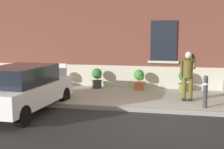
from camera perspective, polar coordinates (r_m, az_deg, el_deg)
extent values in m
plane|color=#232326|center=(9.02, 9.75, -8.62)|extent=(80.00, 80.00, 0.00)
cube|color=#99968E|center=(11.71, 10.43, -4.48)|extent=(24.00, 3.60, 0.15)
cube|color=gray|center=(9.90, 10.03, -6.70)|extent=(24.00, 0.12, 0.15)
cube|color=brown|center=(14.01, 11.18, 12.57)|extent=(24.00, 1.40, 7.50)
cube|color=#BCB7A8|center=(13.38, 10.76, -0.92)|extent=(24.00, 0.08, 1.10)
cube|color=black|center=(13.24, 9.57, 6.19)|extent=(1.10, 0.06, 1.70)
cube|color=#BCB7A8|center=(13.27, 9.48, 2.30)|extent=(1.30, 0.12, 0.10)
cube|color=white|center=(10.17, -16.13, -3.36)|extent=(1.90, 4.06, 0.64)
cube|color=black|center=(9.95, -16.70, -0.12)|extent=(1.63, 2.46, 0.56)
cube|color=black|center=(11.96, -11.16, -2.67)|extent=(1.67, 0.16, 0.20)
cube|color=yellow|center=(11.93, -11.19, -1.82)|extent=(0.52, 0.04, 0.12)
cube|color=#B21414|center=(12.23, -14.42, -0.45)|extent=(0.16, 0.05, 0.18)
cube|color=#B21414|center=(11.57, -7.86, -0.72)|extent=(0.16, 0.05, 0.18)
cube|color=white|center=(11.61, -11.82, 0.61)|extent=(1.49, 0.12, 0.60)
cylinder|color=black|center=(8.67, -16.24, -7.41)|extent=(0.22, 0.61, 0.60)
cylinder|color=black|center=(11.81, -15.93, -3.43)|extent=(0.22, 0.61, 0.60)
cylinder|color=black|center=(11.10, -8.82, -3.93)|extent=(0.22, 0.61, 0.60)
cylinder|color=#333338|center=(10.21, 16.93, -3.32)|extent=(0.14, 0.14, 0.95)
sphere|color=#333338|center=(10.13, 17.04, -0.57)|extent=(0.15, 0.15, 0.15)
cylinder|color=silver|center=(10.16, 17.00, -1.69)|extent=(0.15, 0.15, 0.06)
cylinder|color=#514C1E|center=(11.09, 13.23, -2.48)|extent=(0.15, 0.15, 0.82)
cube|color=black|center=(11.22, 13.16, -4.44)|extent=(0.12, 0.28, 0.10)
cylinder|color=#514C1E|center=(11.09, 14.37, -2.51)|extent=(0.15, 0.15, 0.82)
cube|color=black|center=(11.23, 14.29, -4.47)|extent=(0.12, 0.28, 0.10)
cylinder|color=#514C1E|center=(10.93, 13.92, 1.14)|extent=(0.34, 0.45, 0.67)
sphere|color=tan|center=(10.80, 14.01, 3.42)|extent=(0.22, 0.22, 0.22)
sphere|color=silver|center=(10.80, 14.01, 3.58)|extent=(0.21, 0.21, 0.21)
cylinder|color=#514C1E|center=(10.88, 12.77, 1.07)|extent=(0.09, 0.20, 0.57)
cylinder|color=#514C1E|center=(10.87, 15.02, 2.16)|extent=(0.09, 0.41, 0.42)
cube|color=black|center=(10.79, 14.80, 3.28)|extent=(0.07, 0.02, 0.15)
cylinder|color=beige|center=(13.72, -10.56, -1.68)|extent=(0.40, 0.40, 0.34)
cylinder|color=beige|center=(13.70, -10.57, -1.10)|extent=(0.44, 0.44, 0.05)
cylinder|color=#47331E|center=(13.68, -10.59, -0.48)|extent=(0.04, 0.04, 0.24)
sphere|color=#387F33|center=(13.66, -10.61, 0.27)|extent=(0.44, 0.44, 0.44)
sphere|color=#387F33|center=(13.58, -10.29, -0.19)|extent=(0.24, 0.24, 0.24)
cylinder|color=#2D2D30|center=(13.37, -2.82, -1.80)|extent=(0.40, 0.40, 0.34)
cylinder|color=#2D2D30|center=(13.35, -2.82, -1.21)|extent=(0.44, 0.44, 0.05)
cylinder|color=#47331E|center=(13.33, -2.83, -0.57)|extent=(0.04, 0.04, 0.24)
sphere|color=#286B2D|center=(13.30, -2.83, 0.20)|extent=(0.44, 0.44, 0.44)
sphere|color=#286B2D|center=(13.24, -2.47, -0.27)|extent=(0.24, 0.24, 0.24)
cylinder|color=#B25B38|center=(12.97, 5.01, -2.11)|extent=(0.40, 0.40, 0.34)
cylinder|color=#B25B38|center=(12.95, 5.02, -1.50)|extent=(0.44, 0.44, 0.05)
cylinder|color=#47331E|center=(12.93, 5.03, -0.84)|extent=(0.04, 0.04, 0.24)
sphere|color=#387F33|center=(12.90, 5.04, -0.05)|extent=(0.44, 0.44, 0.44)
sphere|color=#387F33|center=(12.85, 5.44, -0.54)|extent=(0.24, 0.24, 0.24)
cylinder|color=#606B38|center=(12.91, 13.18, -2.33)|extent=(0.40, 0.40, 0.34)
cylinder|color=#606B38|center=(12.88, 13.19, -1.72)|extent=(0.44, 0.44, 0.05)
cylinder|color=#47331E|center=(12.86, 13.21, -1.06)|extent=(0.04, 0.04, 0.24)
sphere|color=#286B2D|center=(12.84, 13.24, -0.26)|extent=(0.44, 0.44, 0.44)
sphere|color=#286B2D|center=(12.80, 13.67, -0.75)|extent=(0.24, 0.24, 0.24)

